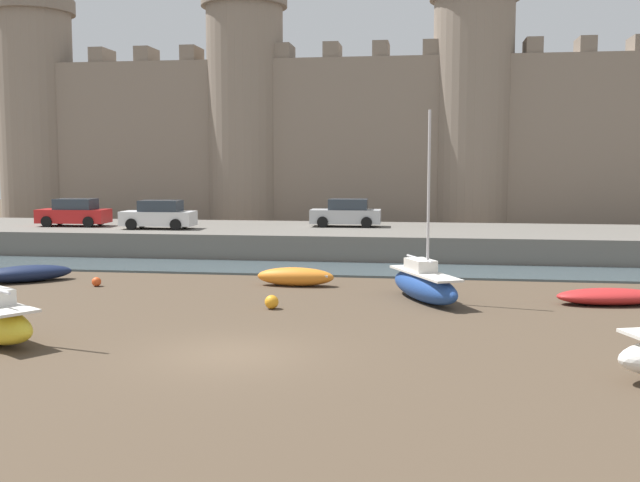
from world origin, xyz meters
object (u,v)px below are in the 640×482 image
(mooring_buoy_off_centre, at_px, (272,302))
(car_quay_centre_east, at_px, (74,213))
(rowboat_foreground_right, at_px, (609,296))
(rowboat_near_channel_right, at_px, (296,276))
(car_quay_centre_west, at_px, (159,215))
(rowboat_midflat_centre, at_px, (26,273))
(mooring_buoy_mid_mud, at_px, (96,282))
(car_quay_east, at_px, (346,213))
(sailboat_midflat_right, at_px, (424,284))

(mooring_buoy_off_centre, height_order, car_quay_centre_east, car_quay_centre_east)
(rowboat_foreground_right, bearing_deg, rowboat_near_channel_right, 168.31)
(rowboat_near_channel_right, height_order, car_quay_centre_west, car_quay_centre_west)
(rowboat_near_channel_right, relative_size, rowboat_foreground_right, 0.82)
(car_quay_centre_west, bearing_deg, car_quay_centre_east, 168.97)
(rowboat_midflat_centre, distance_m, mooring_buoy_mid_mud, 3.60)
(rowboat_midflat_centre, relative_size, car_quay_east, 0.92)
(rowboat_near_channel_right, relative_size, car_quay_centre_west, 0.78)
(rowboat_foreground_right, bearing_deg, car_quay_east, 125.73)
(rowboat_near_channel_right, xyz_separation_m, car_quay_east, (0.68, 13.20, 1.77))
(sailboat_midflat_right, distance_m, mooring_buoy_off_centre, 5.77)
(mooring_buoy_off_centre, bearing_deg, car_quay_centre_east, 133.36)
(car_quay_centre_east, bearing_deg, rowboat_foreground_right, -26.69)
(rowboat_near_channel_right, relative_size, car_quay_centre_east, 0.78)
(rowboat_foreground_right, bearing_deg, mooring_buoy_off_centre, -167.92)
(mooring_buoy_mid_mud, bearing_deg, rowboat_midflat_centre, 168.78)
(mooring_buoy_mid_mud, xyz_separation_m, mooring_buoy_off_centre, (8.21, -3.70, 0.05))
(rowboat_foreground_right, distance_m, mooring_buoy_mid_mud, 20.15)
(rowboat_foreground_right, height_order, rowboat_midflat_centre, rowboat_midflat_centre)
(sailboat_midflat_right, xyz_separation_m, mooring_buoy_mid_mud, (-13.49, 1.40, -0.45))
(mooring_buoy_mid_mud, relative_size, car_quay_east, 0.09)
(rowboat_near_channel_right, bearing_deg, mooring_buoy_mid_mud, -170.78)
(sailboat_midflat_right, height_order, rowboat_near_channel_right, sailboat_midflat_right)
(sailboat_midflat_right, xyz_separation_m, rowboat_foreground_right, (6.63, 0.25, -0.33))
(rowboat_near_channel_right, bearing_deg, rowboat_midflat_centre, -176.94)
(sailboat_midflat_right, xyz_separation_m, rowboat_midflat_centre, (-17.01, 2.10, -0.27))
(mooring_buoy_off_centre, bearing_deg, car_quay_east, 88.02)
(car_quay_centre_west, bearing_deg, sailboat_midflat_right, -40.62)
(rowboat_foreground_right, relative_size, car_quay_centre_east, 0.96)
(rowboat_midflat_centre, bearing_deg, car_quay_east, 48.19)
(car_quay_east, bearing_deg, sailboat_midflat_right, -73.72)
(sailboat_midflat_right, relative_size, car_quay_centre_west, 1.69)
(rowboat_foreground_right, xyz_separation_m, rowboat_midflat_centre, (-23.64, 1.85, 0.06))
(car_quay_centre_west, relative_size, car_quay_centre_east, 1.00)
(mooring_buoy_off_centre, bearing_deg, rowboat_near_channel_right, 90.52)
(sailboat_midflat_right, bearing_deg, car_quay_centre_west, 139.38)
(rowboat_foreground_right, xyz_separation_m, car_quay_centre_east, (-27.26, 13.71, 1.86))
(rowboat_foreground_right, distance_m, mooring_buoy_off_centre, 12.18)
(mooring_buoy_off_centre, distance_m, car_quay_east, 18.34)
(car_quay_east, bearing_deg, rowboat_near_channel_right, -92.94)
(sailboat_midflat_right, bearing_deg, rowboat_near_channel_right, 152.90)
(rowboat_foreground_right, bearing_deg, car_quay_centre_east, 153.31)
(car_quay_centre_east, bearing_deg, car_quay_centre_west, -11.03)
(mooring_buoy_mid_mud, height_order, car_quay_centre_east, car_quay_centre_east)
(mooring_buoy_mid_mud, relative_size, car_quay_centre_east, 0.09)
(rowboat_near_channel_right, xyz_separation_m, mooring_buoy_off_centre, (0.05, -5.02, -0.16))
(rowboat_near_channel_right, xyz_separation_m, rowboat_midflat_centre, (-11.69, -0.62, -0.03))
(rowboat_midflat_centre, bearing_deg, mooring_buoy_mid_mud, -11.22)
(car_quay_east, relative_size, car_quay_centre_east, 1.00)
(car_quay_east, bearing_deg, rowboat_midflat_centre, -131.81)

